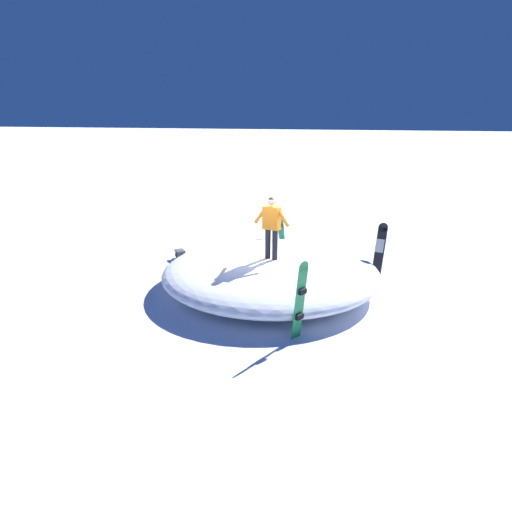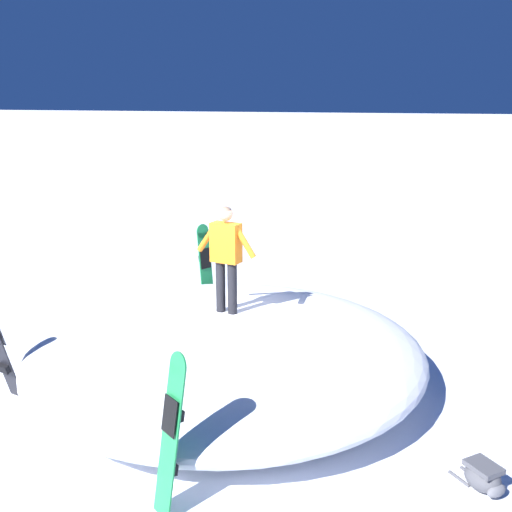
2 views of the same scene
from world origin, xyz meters
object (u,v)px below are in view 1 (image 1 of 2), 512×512
Objects in this scene: snowboard_primary_upright at (281,230)px; backpack_near at (180,254)px; snowboarder_standing at (272,224)px; snowboard_secondary_upright at (300,299)px; snowboard_tertiary_upright at (379,252)px.

snowboard_primary_upright is 2.75× the size of backpack_near.
snowboard_primary_upright is at bearing 7.73° from snowboarder_standing.
snowboarder_standing is at bearing -172.27° from snowboard_primary_upright.
backpack_near is (2.08, 3.51, -1.70)m from snowboarder_standing.
snowboarder_standing is 0.92× the size of snowboard_secondary_upright.
snowboard_tertiary_upright is at bearing -20.63° from snowboard_secondary_upright.
snowboard_secondary_upright reaches higher than snowboard_primary_upright.
snowboard_tertiary_upright is at bearing -93.22° from backpack_near.
snowboarder_standing is 2.78m from snowboard_secondary_upright.
snowboarder_standing is 0.98× the size of snowboard_tertiary_upright.
snowboard_secondary_upright reaches higher than snowboard_tertiary_upright.
backpack_near is at bearing 46.64° from snowboard_secondary_upright.
snowboard_tertiary_upright is 6.25m from backpack_near.
snowboard_primary_upright is 0.98× the size of snowboard_secondary_upright.
backpack_near is at bearing 86.78° from snowboard_tertiary_upright.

